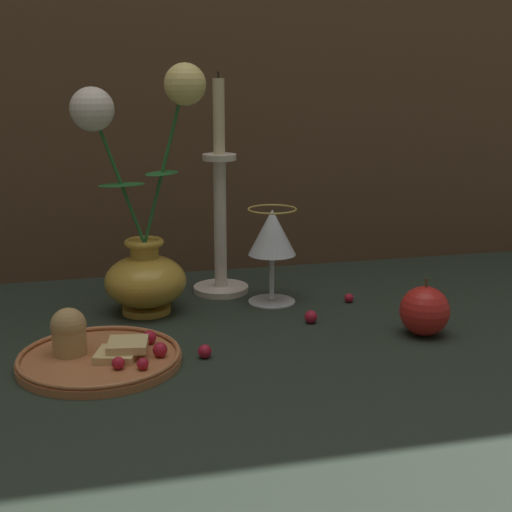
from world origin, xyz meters
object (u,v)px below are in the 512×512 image
(apple_beside_vase, at_px, (425,311))
(vase, at_px, (144,235))
(candlestick, at_px, (220,221))
(plate_with_pastries, at_px, (96,353))
(wine_glass, at_px, (272,236))

(apple_beside_vase, bearing_deg, vase, 153.10)
(vase, bearing_deg, candlestick, 31.65)
(vase, relative_size, apple_beside_vase, 4.54)
(candlestick, xyz_separation_m, apple_beside_vase, (0.24, -0.27, -0.09))
(vase, height_order, plate_with_pastries, vase)
(wine_glass, xyz_separation_m, candlestick, (-0.07, 0.07, 0.01))
(candlestick, relative_size, apple_beside_vase, 4.38)
(apple_beside_vase, bearing_deg, wine_glass, 130.90)
(apple_beside_vase, bearing_deg, candlestick, 131.45)
(plate_with_pastries, height_order, candlestick, candlestick)
(wine_glass, xyz_separation_m, apple_beside_vase, (0.17, -0.20, -0.07))
(vase, distance_m, candlestick, 0.16)
(plate_with_pastries, height_order, wine_glass, wine_glass)
(plate_with_pastries, distance_m, candlestick, 0.36)
(wine_glass, distance_m, candlestick, 0.10)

